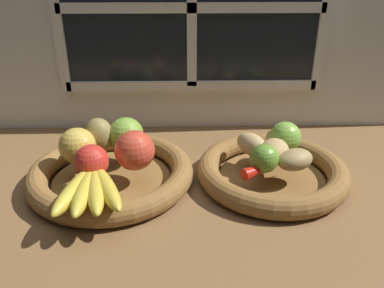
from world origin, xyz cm
name	(u,v)px	position (x,y,z in cm)	size (l,w,h in cm)	color
ground_plane	(195,187)	(0.00, 0.00, -1.50)	(140.00, 90.00, 3.00)	brown
back_wall	(192,20)	(0.00, 29.77, 27.88)	(140.00, 4.60, 55.00)	silver
fruit_bowl_left	(112,173)	(-17.09, 0.26, 2.04)	(33.43, 33.43, 4.43)	brown
fruit_bowl_right	(272,171)	(15.79, 0.26, 2.04)	(30.81, 30.81, 4.43)	brown
apple_green_back	(126,135)	(-14.41, 5.62, 8.15)	(7.44, 7.44, 7.44)	#7AA338
apple_golden_left	(78,146)	(-23.37, 0.69, 8.09)	(7.32, 7.32, 7.32)	gold
apple_red_right	(135,150)	(-11.75, -2.09, 8.35)	(7.84, 7.84, 7.84)	#CC422D
apple_red_front	(91,161)	(-19.48, -5.10, 7.67)	(6.48, 6.48, 6.48)	red
pear_brown	(99,136)	(-19.94, 4.91, 8.29)	(6.22, 5.85, 7.72)	olive
banana_bunch_front	(91,188)	(-18.45, -11.49, 5.98)	(13.04, 17.27, 3.09)	gold
potato_large	(274,150)	(15.79, 0.26, 6.78)	(7.42, 5.89, 4.69)	tan
potato_back	(279,141)	(17.93, 4.98, 6.72)	(6.91, 4.65, 4.58)	tan
potato_oblong	(252,145)	(11.93, 3.26, 6.67)	(8.08, 4.57, 4.48)	tan
potato_small	(295,160)	(19.22, -3.17, 6.50)	(7.56, 5.24, 4.14)	#A38451
lime_near	(264,158)	(13.02, -3.89, 7.24)	(5.62, 5.62, 5.62)	olive
lime_far	(285,137)	(19.02, 4.42, 7.75)	(6.63, 6.63, 6.63)	#7AAD3D
chili_pepper	(274,164)	(15.14, -3.25, 5.59)	(2.31, 2.31, 14.92)	red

